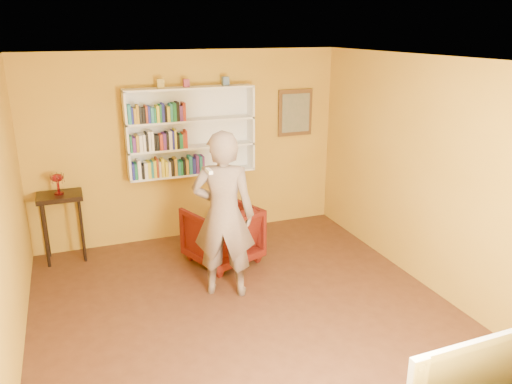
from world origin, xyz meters
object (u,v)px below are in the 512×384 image
Objects in this scene: bookshelf at (190,131)px; television at (462,370)px; console_table at (61,206)px; ruby_lustre at (57,180)px; armchair at (223,234)px; person at (224,215)px.

television is (0.72, -4.66, -0.83)m from bookshelf.
console_table is 0.85× the size of television.
bookshelf is 6.56× the size of ruby_lustre.
bookshelf reaches higher than console_table.
bookshelf is 1.95× the size of console_table.
ruby_lustre is 2.24m from armchair.
armchair is 0.78× the size of television.
bookshelf reaches higher than person.
person is at bearing 54.24° from armchair.
bookshelf is 4.79m from television.
television is (0.57, -3.69, 0.38)m from armchair.
console_table is at bearing -18.35° from person.
console_table is at bearing 0.00° from ruby_lustre.
console_table is 2.38m from person.
ruby_lustre is at bearing -18.35° from person.
television reaches higher than armchair.
person reaches higher than armchair.
person is at bearing -42.84° from console_table.
bookshelf reaches higher than ruby_lustre.
armchair is at bearing -22.46° from ruby_lustre.
bookshelf is at bearing 5.04° from ruby_lustre.
person is (1.74, -1.61, -0.15)m from ruby_lustre.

